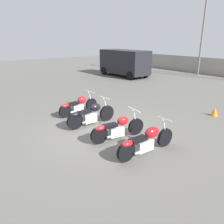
{
  "coord_description": "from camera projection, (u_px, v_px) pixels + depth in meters",
  "views": [
    {
      "loc": [
        6.01,
        -4.37,
        3.27
      ],
      "look_at": [
        0.0,
        0.46,
        0.65
      ],
      "focal_mm": 35.0,
      "sensor_mm": 36.0,
      "label": 1
    }
  ],
  "objects": [
    {
      "name": "motorcycle_slot_2",
      "position": [
        117.0,
        128.0,
        7.32
      ],
      "size": [
        0.68,
        2.03,
        0.96
      ],
      "rotation": [
        0.0,
        0.0,
        -0.16
      ],
      "color": "black",
      "rests_on": "ground_plane"
    },
    {
      "name": "motorcycle_slot_1",
      "position": [
        91.0,
        115.0,
        8.51
      ],
      "size": [
        0.57,
        2.13,
        1.02
      ],
      "rotation": [
        0.0,
        0.0,
        -0.01
      ],
      "color": "black",
      "rests_on": "ground_plane"
    },
    {
      "name": "traffic_cone_near",
      "position": [
        215.0,
        112.0,
        9.62
      ],
      "size": [
        0.3,
        0.3,
        0.38
      ],
      "color": "orange",
      "rests_on": "ground_plane"
    },
    {
      "name": "motorcycle_slot_3",
      "position": [
        146.0,
        141.0,
        6.39
      ],
      "size": [
        0.57,
        2.17,
        0.96
      ],
      "rotation": [
        0.0,
        0.0,
        -0.06
      ],
      "color": "black",
      "rests_on": "ground_plane"
    },
    {
      "name": "light_pole_left",
      "position": [
        205.0,
        13.0,
        18.47
      ],
      "size": [
        0.7,
        0.35,
        9.11
      ],
      "color": "slate",
      "rests_on": "ground_plane"
    },
    {
      "name": "parked_van",
      "position": [
        124.0,
        62.0,
        19.33
      ],
      "size": [
        4.85,
        2.12,
        2.27
      ],
      "rotation": [
        0.0,
        0.0,
        1.55
      ],
      "color": "black",
      "rests_on": "ground_plane"
    },
    {
      "name": "ground_plane",
      "position": [
        102.0,
        131.0,
        8.08
      ],
      "size": [
        60.0,
        60.0,
        0.0
      ],
      "primitive_type": "plane",
      "color": "#5B5954"
    },
    {
      "name": "motorcycle_slot_0",
      "position": [
        78.0,
        105.0,
        9.77
      ],
      "size": [
        0.71,
        2.01,
        0.96
      ],
      "rotation": [
        0.0,
        0.0,
        0.08
      ],
      "color": "black",
      "rests_on": "ground_plane"
    }
  ]
}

